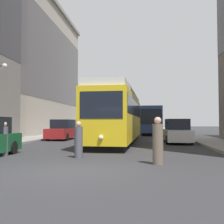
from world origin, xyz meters
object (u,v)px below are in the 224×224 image
pedestrian_crossing_near (79,141)px  pedestrian_on_sidewalk (4,140)px  parked_car_left_near (63,130)px  streetcar (119,115)px  pedestrian_crossing_far (158,142)px  parked_car_left_far (96,127)px  parked_car_right_far (177,132)px  transit_bus (150,120)px  lamp_post_left_far (82,106)px

pedestrian_crossing_near → pedestrian_on_sidewalk: pedestrian_crossing_near is taller
parked_car_left_near → pedestrian_crossing_near: (4.37, -12.24, -0.10)m
streetcar → pedestrian_crossing_far: streetcar is taller
streetcar → parked_car_left_far: bearing=106.8°
parked_car_right_far → transit_bus: bearing=-84.2°
transit_bus → parked_car_left_near: bearing=-122.7°
parked_car_left_far → pedestrian_on_sidewalk: bearing=-89.8°
pedestrian_on_sidewalk → pedestrian_crossing_far: bearing=-11.9°
parked_car_right_far → pedestrian_crossing_far: size_ratio=2.69×
transit_bus → parked_car_left_far: size_ratio=2.54×
streetcar → parked_car_left_near: size_ratio=3.16×
transit_bus → pedestrian_crossing_far: 26.24m
transit_bus → pedestrian_crossing_near: size_ratio=7.67×
transit_bus → parked_car_left_near: (-8.25, -12.51, -1.10)m
parked_car_left_far → lamp_post_left_far: (-1.90, -1.36, 3.29)m
parked_car_left_far → pedestrian_on_sidewalk: parked_car_left_far is taller
streetcar → transit_bus: streetcar is taller
pedestrian_crossing_far → pedestrian_on_sidewalk: 7.23m
transit_bus → pedestrian_on_sidewalk: bearing=-106.4°
streetcar → transit_bus: 15.82m
parked_car_right_far → lamp_post_left_far: bearing=-58.6°
transit_bus → lamp_post_left_far: 11.04m
streetcar → pedestrian_crossing_far: 10.99m
streetcar → lamp_post_left_far: (-7.29, 19.32, 2.03)m
parked_car_right_far → pedestrian_on_sidewalk: size_ratio=2.97×
transit_bus → pedestrian_crossing_near: 25.08m
transit_bus → parked_car_left_far: bearing=148.9°
pedestrian_crossing_far → lamp_post_left_far: size_ratio=0.29×
streetcar → lamp_post_left_far: bearing=112.9°
parked_car_right_far → parked_car_left_far: 22.81m
pedestrian_crossing_near → parked_car_left_far: bearing=-118.3°
transit_bus → pedestrian_crossing_near: transit_bus is taller
parked_car_right_far → parked_car_left_near: bearing=-16.7°
streetcar → parked_car_left_far: size_ratio=3.11×
parked_car_left_near → pedestrian_crossing_far: parked_car_left_near is taller
parked_car_right_far → pedestrian_crossing_near: bearing=59.9°
parked_car_left_far → pedestrian_crossing_far: bearing=-77.4°
transit_bus → lamp_post_left_far: size_ratio=2.01×
parked_car_left_far → pedestrian_crossing_far: parked_car_left_far is taller
pedestrian_crossing_near → pedestrian_crossing_far: size_ratio=0.91×
pedestrian_crossing_near → lamp_post_left_far: (-6.27, 28.52, 3.38)m
parked_car_left_far → pedestrian_crossing_near: parked_car_left_far is taller
pedestrian_crossing_far → lamp_post_left_far: (-9.63, 29.98, 3.31)m
parked_car_right_far → pedestrian_crossing_far: parked_car_right_far is taller
parked_car_left_near → lamp_post_left_far: (-1.90, 16.28, 3.29)m
parked_car_left_far → pedestrian_crossing_far: 32.28m
pedestrian_crossing_near → pedestrian_on_sidewalk: bearing=-42.2°
parked_car_left_near → pedestrian_on_sidewalk: 11.91m
pedestrian_crossing_far → pedestrian_on_sidewalk: pedestrian_crossing_far is taller
parked_car_right_far → parked_car_left_far: same height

